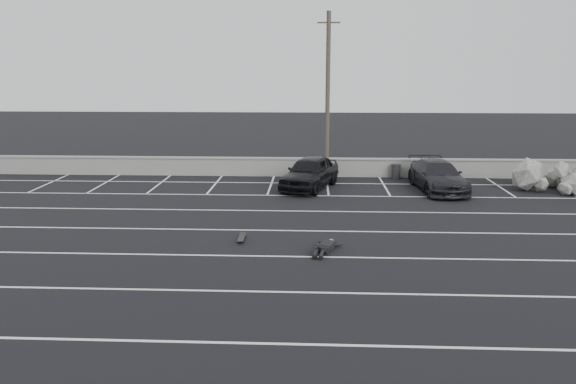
{
  "coord_description": "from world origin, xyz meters",
  "views": [
    {
      "loc": [
        0.22,
        -17.63,
        6.15
      ],
      "look_at": [
        -0.81,
        5.32,
        1.0
      ],
      "focal_mm": 35.0,
      "sensor_mm": 36.0,
      "label": 1
    }
  ],
  "objects_px": {
    "car_left": "(310,172)",
    "car_right": "(438,176)",
    "skateboard": "(241,238)",
    "utility_pole": "(328,96)",
    "person": "(327,243)",
    "riprap_pile": "(560,181)",
    "trash_bin": "(396,171)"
  },
  "relations": [
    {
      "from": "riprap_pile",
      "to": "person",
      "type": "bearing_deg",
      "value": -140.42
    },
    {
      "from": "riprap_pile",
      "to": "skateboard",
      "type": "relative_size",
      "value": 6.51
    },
    {
      "from": "car_left",
      "to": "skateboard",
      "type": "relative_size",
      "value": 5.5
    },
    {
      "from": "utility_pole",
      "to": "trash_bin",
      "type": "bearing_deg",
      "value": 4.74
    },
    {
      "from": "car_left",
      "to": "riprap_pile",
      "type": "relative_size",
      "value": 0.85
    },
    {
      "from": "car_right",
      "to": "skateboard",
      "type": "height_order",
      "value": "car_right"
    },
    {
      "from": "riprap_pile",
      "to": "skateboard",
      "type": "distance_m",
      "value": 17.53
    },
    {
      "from": "person",
      "to": "skateboard",
      "type": "distance_m",
      "value": 3.21
    },
    {
      "from": "person",
      "to": "utility_pole",
      "type": "bearing_deg",
      "value": 107.33
    },
    {
      "from": "utility_pole",
      "to": "skateboard",
      "type": "distance_m",
      "value": 12.78
    },
    {
      "from": "person",
      "to": "car_left",
      "type": "bearing_deg",
      "value": 112.33
    },
    {
      "from": "car_left",
      "to": "trash_bin",
      "type": "height_order",
      "value": "car_left"
    },
    {
      "from": "utility_pole",
      "to": "skateboard",
      "type": "relative_size",
      "value": 10.23
    },
    {
      "from": "car_left",
      "to": "skateboard",
      "type": "height_order",
      "value": "car_left"
    },
    {
      "from": "utility_pole",
      "to": "trash_bin",
      "type": "relative_size",
      "value": 11.02
    },
    {
      "from": "car_left",
      "to": "utility_pole",
      "type": "bearing_deg",
      "value": 89.13
    },
    {
      "from": "trash_bin",
      "to": "riprap_pile",
      "type": "xyz_separation_m",
      "value": [
        7.81,
        -2.82,
        0.09
      ]
    },
    {
      "from": "car_left",
      "to": "skateboard",
      "type": "xyz_separation_m",
      "value": [
        -2.41,
        -9.05,
        -0.74
      ]
    },
    {
      "from": "utility_pole",
      "to": "person",
      "type": "height_order",
      "value": "utility_pole"
    },
    {
      "from": "skateboard",
      "to": "utility_pole",
      "type": "bearing_deg",
      "value": 73.62
    },
    {
      "from": "car_left",
      "to": "car_right",
      "type": "relative_size",
      "value": 0.94
    },
    {
      "from": "car_right",
      "to": "utility_pole",
      "type": "xyz_separation_m",
      "value": [
        -5.56,
        2.67,
        3.82
      ]
    },
    {
      "from": "person",
      "to": "skateboard",
      "type": "relative_size",
      "value": 2.76
    },
    {
      "from": "skateboard",
      "to": "car_right",
      "type": "bearing_deg",
      "value": 44.55
    },
    {
      "from": "car_left",
      "to": "utility_pole",
      "type": "relative_size",
      "value": 0.54
    },
    {
      "from": "car_right",
      "to": "person",
      "type": "bearing_deg",
      "value": -126.07
    },
    {
      "from": "person",
      "to": "car_right",
      "type": "bearing_deg",
      "value": 77.57
    },
    {
      "from": "car_left",
      "to": "skateboard",
      "type": "distance_m",
      "value": 9.4
    },
    {
      "from": "trash_bin",
      "to": "skateboard",
      "type": "xyz_separation_m",
      "value": [
        -7.22,
        -11.82,
        -0.33
      ]
    },
    {
      "from": "utility_pole",
      "to": "car_right",
      "type": "bearing_deg",
      "value": -25.65
    },
    {
      "from": "car_right",
      "to": "riprap_pile",
      "type": "height_order",
      "value": "car_right"
    },
    {
      "from": "trash_bin",
      "to": "person",
      "type": "height_order",
      "value": "trash_bin"
    }
  ]
}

